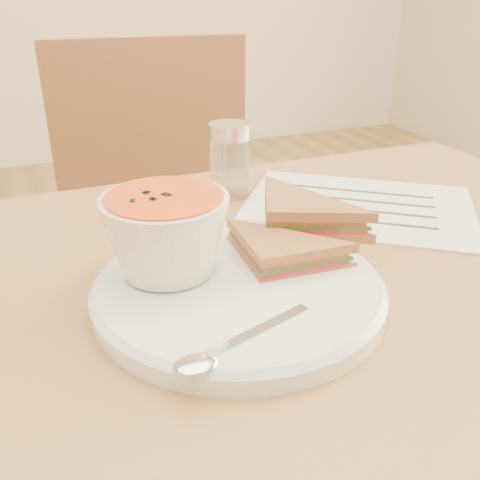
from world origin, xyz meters
name	(u,v)px	position (x,y,z in m)	size (l,w,h in m)	color
chair_far	(175,284)	(0.03, 0.51, 0.46)	(0.41, 0.41, 0.92)	brown
plate	(239,290)	(-0.05, -0.01, 0.76)	(0.27, 0.27, 0.02)	white
soup_bowl	(167,238)	(-0.11, 0.03, 0.81)	(0.12, 0.12, 0.08)	white
sandwich_half_a	(261,275)	(-0.03, -0.03, 0.78)	(0.10, 0.10, 0.03)	#AA783C
sandwich_half_b	(266,228)	(0.00, 0.03, 0.80)	(0.11, 0.11, 0.03)	#AA783C
spoon	(248,338)	(-0.08, -0.10, 0.77)	(0.17, 0.03, 0.01)	silver
paper_menu	(358,206)	(0.18, 0.13, 0.75)	(0.29, 0.22, 0.00)	white
condiment_shaker	(230,160)	(0.04, 0.24, 0.80)	(0.06, 0.06, 0.10)	silver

